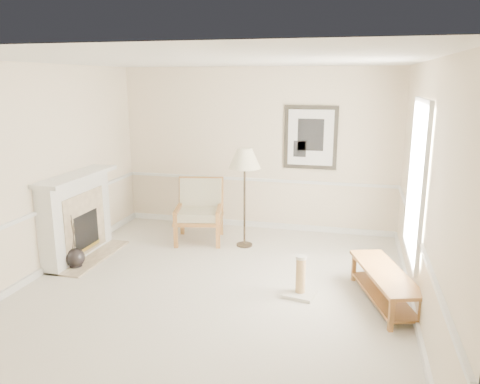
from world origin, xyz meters
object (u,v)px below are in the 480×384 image
(scratching_post, at_px, (300,283))
(armchair, at_px, (200,207))
(bench, at_px, (384,282))
(floor_lamp, at_px, (245,161))
(floor_vase, at_px, (75,258))

(scratching_post, bearing_deg, armchair, 137.51)
(bench, xyz_separation_m, scratching_post, (-1.02, -0.05, -0.11))
(bench, height_order, scratching_post, scratching_post)
(floor_lamp, height_order, scratching_post, floor_lamp)
(scratching_post, bearing_deg, floor_lamp, 124.65)
(floor_vase, height_order, bench, floor_vase)
(scratching_post, bearing_deg, floor_vase, 178.36)
(floor_lamp, distance_m, bench, 2.88)
(scratching_post, bearing_deg, bench, 2.60)
(armchair, relative_size, bench, 0.68)
(armchair, bearing_deg, bench, -42.43)
(bench, bearing_deg, scratching_post, -177.40)
(floor_vase, xyz_separation_m, bench, (4.30, -0.05, 0.13))
(armchair, bearing_deg, floor_vase, -140.69)
(floor_vase, relative_size, bench, 0.54)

